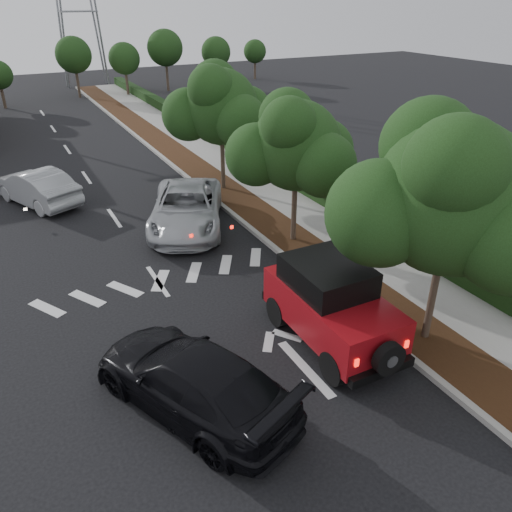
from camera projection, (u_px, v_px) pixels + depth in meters
ground at (235, 394)px, 11.97m from camera, size 120.00×120.00×0.00m
curb at (213, 198)px, 23.22m from camera, size 0.20×70.00×0.15m
planting_strip at (232, 195)px, 23.64m from camera, size 1.80×70.00×0.12m
sidewalk at (267, 189)px, 24.42m from camera, size 2.00×70.00×0.12m
hedge at (292, 178)px, 24.84m from camera, size 0.80×70.00×0.80m
transmission_tower at (88, 86)px, 52.03m from camera, size 7.00×4.00×28.00m
street_tree_near at (424, 339)px, 13.88m from camera, size 3.80×3.80×5.92m
street_tree_mid at (293, 241)px, 19.36m from camera, size 3.20×3.20×5.32m
street_tree_far at (224, 190)px, 24.45m from camera, size 3.40×3.40×5.62m
red_jeep at (328, 302)px, 13.42m from camera, size 2.03×4.50×2.29m
silver_suv_ahead at (187, 208)px, 20.20m from camera, size 4.98×6.56×1.66m
black_suv_oncoming at (193, 380)px, 11.28m from camera, size 4.10×5.82×1.56m
silver_sedan_oncoming at (36, 187)px, 22.47m from camera, size 3.53×5.13×1.60m
terracotta_planter at (356, 243)px, 17.42m from camera, size 0.68×0.68×1.19m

